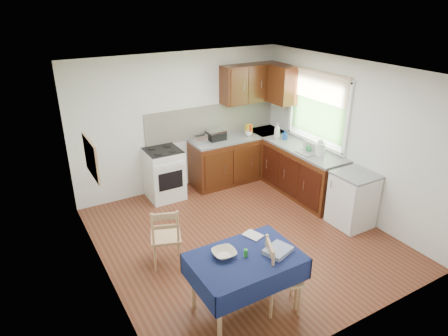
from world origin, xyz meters
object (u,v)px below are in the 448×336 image
chair_near (279,274)px  dish_rack (310,151)px  toaster (200,140)px  kettle (320,148)px  dining_table (245,264)px  sandwich_press (216,135)px  chair_far (166,235)px

chair_near → dish_rack: 2.86m
toaster → kettle: kettle is taller
toaster → dish_rack: (1.44, -1.31, -0.06)m
dining_table → chair_near: size_ratio=1.34×
toaster → dish_rack: 1.95m
dish_rack → chair_near: bearing=-132.3°
dining_table → toaster: (1.00, 3.04, 0.35)m
sandwich_press → chair_far: bearing=-125.3°
sandwich_press → dining_table: bearing=-105.0°
chair_near → sandwich_press: bearing=6.8°
chair_far → dish_rack: 2.98m
toaster → sandwich_press: 0.37m
kettle → chair_far: bearing=-173.3°
toaster → dish_rack: size_ratio=0.58×
chair_near → sandwich_press: 3.48m
toaster → dining_table: bearing=-97.7°
chair_far → kettle: bearing=-153.3°
chair_near → dish_rack: bearing=-23.8°
chair_far → kettle: kettle is taller
dining_table → dish_rack: bearing=58.3°
chair_far → toaster: (1.46, 1.82, 0.51)m
dish_rack → dining_table: bearing=-139.3°
chair_near → kettle: kettle is taller
chair_near → toaster: bearing=12.4°
chair_far → toaster: size_ratio=3.78×
chair_near → toaster: (0.64, 3.22, 0.50)m
chair_far → sandwich_press: (1.82, 1.89, 0.52)m
dining_table → chair_far: chair_far is taller
chair_far → kettle: (2.96, 0.35, 0.55)m
chair_near → kettle: 2.82m
chair_near → kettle: size_ratio=3.28×
sandwich_press → dish_rack: 1.75m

